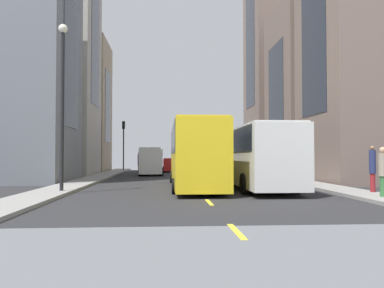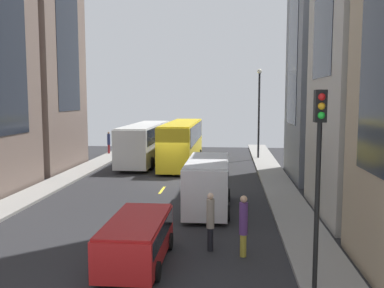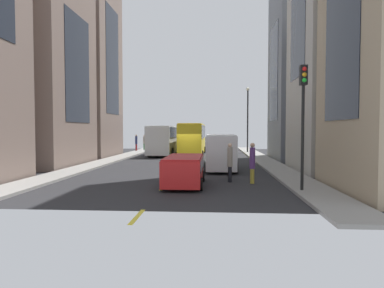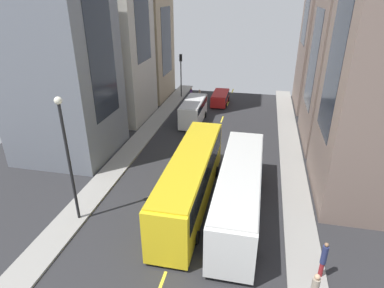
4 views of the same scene
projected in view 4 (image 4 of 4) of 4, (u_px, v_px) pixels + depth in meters
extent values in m
plane|color=#28282B|center=(209.00, 154.00, 29.67)|extent=(40.43, 40.43, 0.00)
cube|color=gray|center=(292.00, 161.00, 28.26)|extent=(1.99, 44.00, 0.15)
cube|color=gray|center=(134.00, 146.00, 31.01)|extent=(1.99, 44.00, 0.15)
cube|color=yellow|center=(233.00, 91.00, 48.23)|extent=(0.16, 2.00, 0.01)
cube|color=yellow|center=(228.00, 103.00, 42.93)|extent=(0.16, 2.00, 0.01)
cube|color=yellow|center=(222.00, 119.00, 37.62)|extent=(0.16, 2.00, 0.01)
cube|color=yellow|center=(214.00, 141.00, 32.32)|extent=(0.16, 2.00, 0.01)
cube|color=yellow|center=(203.00, 170.00, 27.01)|extent=(0.16, 2.00, 0.01)
cube|color=yellow|center=(187.00, 214.00, 21.71)|extent=(0.16, 2.00, 0.01)
cube|color=yellow|center=(160.00, 287.00, 16.40)|extent=(0.16, 2.00, 0.01)
cube|color=#7A665B|center=(359.00, 61.00, 28.66)|extent=(7.66, 8.67, 15.66)
cube|color=#1E232D|center=(359.00, 61.00, 28.66)|extent=(7.74, 4.77, 8.61)
cube|color=tan|center=(138.00, 40.00, 42.85)|extent=(7.71, 7.60, 15.02)
cube|color=#1E232D|center=(138.00, 40.00, 42.85)|extent=(7.79, 4.18, 8.26)
cube|color=slate|center=(58.00, 58.00, 26.55)|extent=(7.76, 7.67, 16.97)
cube|color=#1E232D|center=(58.00, 58.00, 26.55)|extent=(7.83, 4.22, 9.33)
cube|color=silver|center=(239.00, 190.00, 21.09)|extent=(2.55, 12.09, 3.00)
cube|color=black|center=(240.00, 179.00, 20.73)|extent=(2.60, 11.12, 1.20)
cube|color=beige|center=(241.00, 170.00, 20.44)|extent=(2.45, 11.61, 0.08)
cylinder|color=black|center=(254.00, 249.00, 18.10)|extent=(0.46, 1.00, 1.00)
cylinder|color=black|center=(212.00, 243.00, 18.55)|extent=(0.46, 1.00, 1.00)
cylinder|color=black|center=(258.00, 180.00, 24.73)|extent=(0.46, 1.00, 1.00)
cylinder|color=black|center=(227.00, 176.00, 25.18)|extent=(0.46, 1.00, 1.00)
cube|color=yellow|center=(191.00, 179.00, 22.21)|extent=(2.45, 12.71, 3.30)
cube|color=black|center=(191.00, 168.00, 21.85)|extent=(2.50, 11.69, 1.48)
cube|color=gold|center=(191.00, 157.00, 21.49)|extent=(2.35, 12.20, 0.08)
cylinder|color=black|center=(195.00, 237.00, 19.15)|extent=(0.44, 0.76, 0.76)
cylinder|color=black|center=(158.00, 232.00, 19.58)|extent=(0.44, 0.76, 0.76)
cylinder|color=black|center=(215.00, 171.00, 26.11)|extent=(0.44, 0.76, 0.76)
cylinder|color=black|center=(188.00, 168.00, 26.54)|extent=(0.44, 0.76, 0.76)
cube|color=white|center=(193.00, 111.00, 36.15)|extent=(2.05, 5.96, 2.30)
cube|color=black|center=(193.00, 105.00, 35.83)|extent=(2.09, 5.49, 0.69)
cube|color=silver|center=(193.00, 101.00, 35.64)|extent=(1.97, 5.72, 0.08)
cylinder|color=black|center=(198.00, 126.00, 34.76)|extent=(0.37, 0.72, 0.72)
cylinder|color=black|center=(181.00, 125.00, 35.12)|extent=(0.37, 0.72, 0.72)
cylinder|color=black|center=(205.00, 115.00, 38.03)|extent=(0.37, 0.72, 0.72)
cylinder|color=black|center=(189.00, 113.00, 38.39)|extent=(0.37, 0.72, 0.72)
cube|color=red|center=(220.00, 98.00, 42.31)|extent=(1.87, 4.53, 1.29)
cube|color=black|center=(220.00, 96.00, 42.17)|extent=(1.91, 4.17, 0.54)
cube|color=#A91A1A|center=(220.00, 93.00, 42.02)|extent=(1.80, 4.35, 0.08)
cylinder|color=black|center=(225.00, 106.00, 41.12)|extent=(0.34, 0.62, 0.62)
cylinder|color=black|center=(212.00, 105.00, 41.45)|extent=(0.34, 0.62, 0.62)
cylinder|color=black|center=(228.00, 99.00, 43.61)|extent=(0.34, 0.62, 0.62)
cylinder|color=black|center=(215.00, 98.00, 43.93)|extent=(0.34, 0.62, 0.62)
cylinder|color=maroon|center=(321.00, 269.00, 16.69)|extent=(0.23, 0.23, 0.86)
cylinder|color=navy|center=(324.00, 255.00, 16.28)|extent=(0.30, 0.30, 1.08)
sphere|color=#8C6647|center=(327.00, 245.00, 16.00)|extent=(0.20, 0.20, 0.20)
cylinder|color=black|center=(200.00, 103.00, 41.72)|extent=(0.22, 0.22, 0.87)
cylinder|color=gray|center=(200.00, 96.00, 41.31)|extent=(0.29, 0.29, 1.09)
sphere|color=beige|center=(200.00, 90.00, 41.02)|extent=(0.23, 0.23, 0.23)
cylinder|color=gray|center=(315.00, 287.00, 14.63)|extent=(0.35, 0.35, 0.95)
sphere|color=tan|center=(317.00, 277.00, 14.37)|extent=(0.25, 0.25, 0.25)
cylinder|color=gold|center=(191.00, 101.00, 42.37)|extent=(0.23, 0.23, 0.81)
cylinder|color=#593372|center=(191.00, 94.00, 41.95)|extent=(0.31, 0.31, 1.15)
sphere|color=tan|center=(191.00, 89.00, 41.65)|extent=(0.25, 0.25, 0.25)
cylinder|color=black|center=(181.00, 79.00, 44.21)|extent=(0.14, 0.14, 4.82)
cube|color=black|center=(181.00, 58.00, 42.99)|extent=(0.32, 0.32, 0.90)
sphere|color=red|center=(181.00, 56.00, 43.03)|extent=(0.20, 0.20, 0.20)
sphere|color=orange|center=(181.00, 58.00, 43.14)|extent=(0.20, 0.20, 0.20)
sphere|color=green|center=(181.00, 59.00, 43.25)|extent=(0.20, 0.20, 0.20)
cylinder|color=black|center=(70.00, 165.00, 19.54)|extent=(0.18, 0.18, 7.70)
sphere|color=silver|center=(58.00, 100.00, 17.82)|extent=(0.44, 0.44, 0.44)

